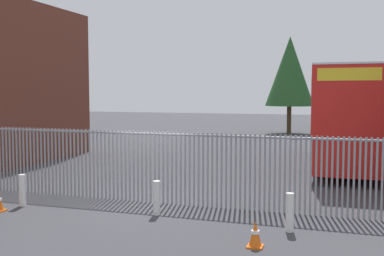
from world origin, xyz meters
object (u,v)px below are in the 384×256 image
Objects in this scene: bollard_near_left at (22,190)px; bollard_near_right at (290,212)px; bollard_center_front at (157,198)px; double_decker_bus_behind_fence_left at (347,113)px; traffic_cone_mid_forecourt at (255,234)px.

bollard_near_left is 7.84m from bollard_near_right.
bollard_near_left is 4.19m from bollard_center_front.
bollard_near_right is at bearing -96.67° from double_decker_bus_behind_fence_left.
traffic_cone_mid_forecourt is (7.26, -1.51, -0.19)m from bollard_near_left.
bollard_near_left is 7.41m from traffic_cone_mid_forecourt.
bollard_center_front is (4.18, 0.32, 0.00)m from bollard_near_left.
bollard_near_left reaches higher than traffic_cone_mid_forecourt.
bollard_near_right is (7.84, -0.11, 0.00)m from bollard_near_left.
bollard_near_left is (-9.15, -11.07, -1.95)m from double_decker_bus_behind_fence_left.
double_decker_bus_behind_fence_left is 12.90m from traffic_cone_mid_forecourt.
double_decker_bus_behind_fence_left reaches higher than bollard_near_right.
bollard_near_left is at bearing 179.20° from bollard_near_right.
bollard_center_front is 1.61× the size of traffic_cone_mid_forecourt.
traffic_cone_mid_forecourt is at bearing -98.55° from double_decker_bus_behind_fence_left.
bollard_center_front is at bearing -114.81° from double_decker_bus_behind_fence_left.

